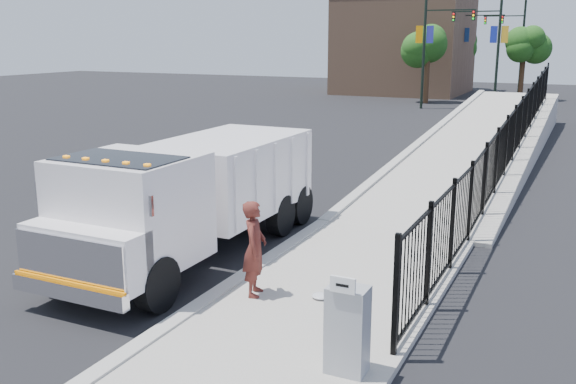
% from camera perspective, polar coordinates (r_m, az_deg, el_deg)
% --- Properties ---
extents(ground, '(120.00, 120.00, 0.00)m').
position_cam_1_polar(ground, '(12.79, -3.65, -7.68)').
color(ground, black).
rests_on(ground, ground).
extents(sidewalk, '(3.55, 12.00, 0.12)m').
position_cam_1_polar(sidewalk, '(10.33, 0.44, -12.70)').
color(sidewalk, '#9E998E').
rests_on(sidewalk, ground).
extents(curb, '(0.30, 12.00, 0.16)m').
position_cam_1_polar(curb, '(11.19, -8.69, -10.59)').
color(curb, '#ADAAA3').
rests_on(curb, ground).
extents(ramp, '(3.95, 24.06, 3.19)m').
position_cam_1_polar(ramp, '(27.06, 17.13, 3.14)').
color(ramp, '#9E998E').
rests_on(ramp, ground).
extents(iron_fence, '(0.10, 28.00, 1.80)m').
position_cam_1_polar(iron_fence, '(22.83, 19.31, 3.42)').
color(iron_fence, black).
rests_on(iron_fence, ground).
extents(truck, '(2.54, 7.53, 2.58)m').
position_cam_1_polar(truck, '(13.70, -8.77, -0.01)').
color(truck, black).
rests_on(truck, ground).
extents(worker, '(0.59, 0.73, 1.74)m').
position_cam_1_polar(worker, '(11.44, -2.99, -5.03)').
color(worker, '#5E241D').
rests_on(worker, sidewalk).
extents(utility_cabinet, '(0.55, 0.40, 1.25)m').
position_cam_1_polar(utility_cabinet, '(9.00, 5.30, -12.10)').
color(utility_cabinet, gray).
rests_on(utility_cabinet, sidewalk).
extents(arrow_sign, '(0.35, 0.04, 0.22)m').
position_cam_1_polar(arrow_sign, '(8.51, 4.89, -8.23)').
color(arrow_sign, white).
rests_on(arrow_sign, utility_cabinet).
extents(debris, '(0.34, 0.34, 0.08)m').
position_cam_1_polar(debris, '(11.56, 2.94, -9.19)').
color(debris, silver).
rests_on(debris, sidewalk).
extents(light_pole_0, '(3.77, 0.22, 8.00)m').
position_cam_1_polar(light_pole_0, '(43.66, 12.42, 12.95)').
color(light_pole_0, black).
rests_on(light_pole_0, ground).
extents(light_pole_1, '(3.78, 0.22, 8.00)m').
position_cam_1_polar(light_pole_1, '(45.90, 17.83, 12.64)').
color(light_pole_1, black).
rests_on(light_pole_1, ground).
extents(light_pole_2, '(3.77, 0.22, 8.00)m').
position_cam_1_polar(light_pole_2, '(54.71, 15.49, 12.85)').
color(light_pole_2, black).
rests_on(light_pole_2, ground).
extents(light_pole_3, '(3.77, 0.22, 8.00)m').
position_cam_1_polar(light_pole_3, '(56.70, 19.82, 12.56)').
color(light_pole_3, black).
rests_on(light_pole_3, ground).
extents(tree_0, '(2.69, 2.69, 5.35)m').
position_cam_1_polar(tree_0, '(47.42, 12.36, 12.48)').
color(tree_0, '#382314').
rests_on(tree_0, ground).
extents(tree_1, '(2.12, 2.12, 5.06)m').
position_cam_1_polar(tree_1, '(51.58, 20.26, 11.98)').
color(tree_1, '#382314').
rests_on(tree_1, ground).
extents(tree_2, '(2.86, 2.86, 5.43)m').
position_cam_1_polar(tree_2, '(60.92, 15.08, 12.53)').
color(tree_2, '#382314').
rests_on(tree_2, ground).
extents(building, '(10.00, 10.00, 8.00)m').
position_cam_1_polar(building, '(56.39, 10.36, 12.76)').
color(building, '#8C664C').
rests_on(building, ground).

